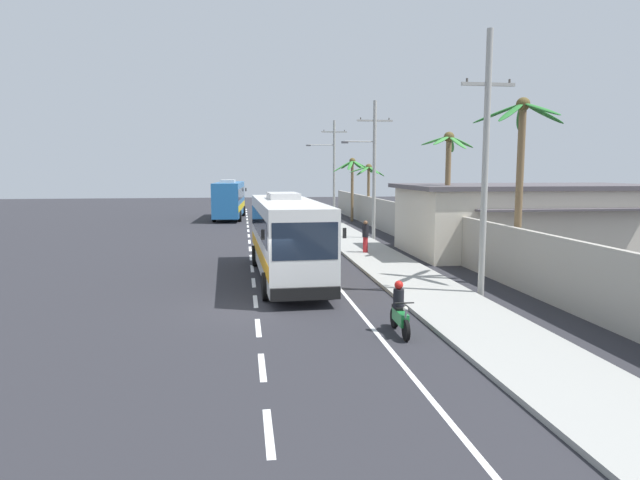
# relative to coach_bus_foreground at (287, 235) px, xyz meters

# --- Properties ---
(ground_plane) EXTENTS (160.00, 160.00, 0.00)m
(ground_plane) POSITION_rel_coach_bus_foreground_xyz_m (-1.50, -5.15, -1.95)
(ground_plane) COLOR #28282D
(sidewalk_kerb) EXTENTS (3.20, 90.00, 0.14)m
(sidewalk_kerb) POSITION_rel_coach_bus_foreground_xyz_m (5.30, 4.85, -1.88)
(sidewalk_kerb) COLOR #999993
(sidewalk_kerb) RESTS_ON ground
(lane_markings) EXTENTS (3.62, 71.57, 0.01)m
(lane_markings) POSITION_rel_coach_bus_foreground_xyz_m (0.55, 9.76, -1.95)
(lane_markings) COLOR white
(lane_markings) RESTS_ON ground
(boundary_wall) EXTENTS (0.24, 60.00, 2.48)m
(boundary_wall) POSITION_rel_coach_bus_foreground_xyz_m (9.10, 8.85, -0.72)
(boundary_wall) COLOR #9E998E
(boundary_wall) RESTS_ON ground
(coach_bus_foreground) EXTENTS (3.13, 11.81, 3.75)m
(coach_bus_foreground) POSITION_rel_coach_bus_foreground_xyz_m (0.00, 0.00, 0.00)
(coach_bus_foreground) COLOR silver
(coach_bus_foreground) RESTS_ON ground
(coach_bus_far_lane) EXTENTS (3.27, 10.68, 3.88)m
(coach_bus_far_lane) POSITION_rel_coach_bus_foreground_xyz_m (-3.21, 31.21, 0.06)
(coach_bus_far_lane) COLOR #2366A8
(coach_bus_far_lane) RESTS_ON ground
(motorcycle_beside_bus) EXTENTS (0.56, 1.96, 1.68)m
(motorcycle_beside_bus) POSITION_rel_coach_bus_foreground_xyz_m (2.36, 7.89, -1.28)
(motorcycle_beside_bus) COLOR black
(motorcycle_beside_bus) RESTS_ON ground
(motorcycle_trailing) EXTENTS (0.56, 1.96, 1.56)m
(motorcycle_trailing) POSITION_rel_coach_bus_foreground_xyz_m (2.62, -8.92, -1.31)
(motorcycle_trailing) COLOR black
(motorcycle_trailing) RESTS_ON ground
(pedestrian_near_kerb) EXTENTS (0.36, 0.36, 1.82)m
(pedestrian_near_kerb) POSITION_rel_coach_bus_foreground_xyz_m (4.98, 6.34, -0.85)
(pedestrian_near_kerb) COLOR red
(pedestrian_near_kerb) RESTS_ON sidewalk_kerb
(utility_pole_nearest) EXTENTS (2.06, 0.24, 9.92)m
(utility_pole_nearest) POSITION_rel_coach_bus_foreground_xyz_m (7.13, -4.46, 3.16)
(utility_pole_nearest) COLOR #9E9E99
(utility_pole_nearest) RESTS_ON ground
(utility_pole_mid) EXTENTS (3.51, 0.24, 9.45)m
(utility_pole_mid) POSITION_rel_coach_bus_foreground_xyz_m (6.97, 13.06, 3.08)
(utility_pole_mid) COLOR #9E9E99
(utility_pole_mid) RESTS_ON ground
(utility_pole_far) EXTENTS (4.07, 0.24, 9.63)m
(utility_pole_far) POSITION_rel_coach_bus_foreground_xyz_m (7.04, 30.58, 3.23)
(utility_pole_far) COLOR #9E9E99
(utility_pole_far) RESTS_ON ground
(palm_nearest) EXTENTS (3.30, 3.28, 5.35)m
(palm_nearest) POSITION_rel_coach_bus_foreground_xyz_m (9.12, 24.06, 2.17)
(palm_nearest) COLOR brown
(palm_nearest) RESTS_ON ground
(palm_second) EXTENTS (2.89, 2.81, 6.83)m
(palm_second) POSITION_rel_coach_bus_foreground_xyz_m (9.08, 4.53, 2.82)
(palm_second) COLOR brown
(palm_second) RESTS_ON ground
(palm_third) EXTENTS (3.79, 3.83, 7.74)m
(palm_third) POSITION_rel_coach_bus_foreground_xyz_m (9.46, -2.67, 3.45)
(palm_third) COLOR brown
(palm_third) RESTS_ON ground
(palm_fourth) EXTENTS (3.93, 3.95, 5.93)m
(palm_fourth) POSITION_rel_coach_bus_foreground_xyz_m (8.33, 27.16, 2.52)
(palm_fourth) COLOR brown
(palm_fourth) RESTS_ON ground
(roadside_building) EXTENTS (14.49, 8.37, 3.98)m
(roadside_building) POSITION_rel_coach_bus_foreground_xyz_m (14.38, 5.77, 0.05)
(roadside_building) COLOR beige
(roadside_building) RESTS_ON ground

